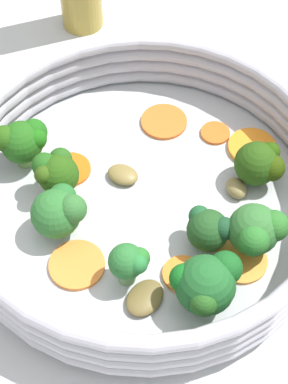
{
  "coord_description": "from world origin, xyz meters",
  "views": [
    {
      "loc": [
        0.27,
        -0.2,
        0.48
      ],
      "look_at": [
        0.0,
        0.0,
        0.03
      ],
      "focal_mm": 60.0,
      "sensor_mm": 36.0,
      "label": 1
    }
  ],
  "objects_px": {
    "carrot_slice_2": "(59,210)",
    "carrot_slice_3": "(252,147)",
    "skillet": "(144,206)",
    "mushroom_piece_2": "(145,298)",
    "carrot_slice_6": "(183,274)",
    "broccoli_floret_3": "(59,211)",
    "broccoli_floret_4": "(129,262)",
    "carrot_slice_0": "(70,169)",
    "mushroom_piece_1": "(236,188)",
    "broccoli_floret_1": "(209,229)",
    "carrot_slice_1": "(164,122)",
    "broccoli_floret_6": "(22,141)",
    "broccoli_floret_7": "(206,284)",
    "carrot_slice_4": "(77,265)",
    "broccoli_floret_2": "(258,230)",
    "broccoli_floret_5": "(56,172)",
    "broccoli_floret_0": "(260,164)",
    "mushroom_piece_3": "(205,221)",
    "carrot_slice_7": "(241,261)",
    "mushroom_piece_0": "(123,174)",
    "carrot_slice_5": "(215,133)"
  },
  "relations": [
    {
      "from": "broccoli_floret_0",
      "to": "broccoli_floret_6",
      "type": "xyz_separation_m",
      "value": [
        -0.14,
        -0.16,
        0.01
      ]
    },
    {
      "from": "carrot_slice_0",
      "to": "carrot_slice_3",
      "type": "distance_m",
      "value": 0.17
    },
    {
      "from": "broccoli_floret_4",
      "to": "broccoli_floret_1",
      "type": "bearing_deg",
      "value": 81.8
    },
    {
      "from": "carrot_slice_0",
      "to": "carrot_slice_1",
      "type": "distance_m",
      "value": 0.11
    },
    {
      "from": "mushroom_piece_1",
      "to": "broccoli_floret_2",
      "type": "bearing_deg",
      "value": -27.49
    },
    {
      "from": "carrot_slice_3",
      "to": "broccoli_floret_5",
      "type": "distance_m",
      "value": 0.19
    },
    {
      "from": "broccoli_floret_5",
      "to": "mushroom_piece_2",
      "type": "xyz_separation_m",
      "value": [
        0.13,
        -0.0,
        -0.02
      ]
    },
    {
      "from": "broccoli_floret_4",
      "to": "broccoli_floret_6",
      "type": "bearing_deg",
      "value": -177.58
    },
    {
      "from": "carrot_slice_6",
      "to": "mushroom_piece_0",
      "type": "height_order",
      "value": "mushroom_piece_0"
    },
    {
      "from": "broccoli_floret_2",
      "to": "mushroom_piece_3",
      "type": "xyz_separation_m",
      "value": [
        -0.05,
        -0.01,
        -0.03
      ]
    },
    {
      "from": "carrot_slice_4",
      "to": "mushroom_piece_1",
      "type": "xyz_separation_m",
      "value": [
        0.02,
        0.16,
        0.0
      ]
    },
    {
      "from": "carrot_slice_0",
      "to": "broccoli_floret_1",
      "type": "bearing_deg",
      "value": 21.11
    },
    {
      "from": "carrot_slice_0",
      "to": "mushroom_piece_1",
      "type": "relative_size",
      "value": 1.7
    },
    {
      "from": "broccoli_floret_6",
      "to": "carrot_slice_3",
      "type": "bearing_deg",
      "value": 58.32
    },
    {
      "from": "carrot_slice_2",
      "to": "carrot_slice_1",
      "type": "bearing_deg",
      "value": 102.54
    },
    {
      "from": "broccoli_floret_2",
      "to": "mushroom_piece_2",
      "type": "distance_m",
      "value": 0.11
    },
    {
      "from": "broccoli_floret_1",
      "to": "mushroom_piece_1",
      "type": "bearing_deg",
      "value": 116.3
    },
    {
      "from": "carrot_slice_3",
      "to": "carrot_slice_6",
      "type": "bearing_deg",
      "value": -63.15
    },
    {
      "from": "carrot_slice_6",
      "to": "broccoli_floret_3",
      "type": "relative_size",
      "value": 0.72
    },
    {
      "from": "carrot_slice_1",
      "to": "broccoli_floret_5",
      "type": "distance_m",
      "value": 0.13
    },
    {
      "from": "broccoli_floret_6",
      "to": "broccoli_floret_0",
      "type": "bearing_deg",
      "value": 48.41
    },
    {
      "from": "carrot_slice_3",
      "to": "mushroom_piece_3",
      "type": "xyz_separation_m",
      "value": [
        0.04,
        -0.09,
        0.0
      ]
    },
    {
      "from": "broccoli_floret_2",
      "to": "broccoli_floret_7",
      "type": "height_order",
      "value": "same"
    },
    {
      "from": "broccoli_floret_4",
      "to": "mushroom_piece_1",
      "type": "bearing_deg",
      "value": 97.54
    },
    {
      "from": "carrot_slice_6",
      "to": "carrot_slice_5",
      "type": "bearing_deg",
      "value": 130.84
    },
    {
      "from": "broccoli_floret_7",
      "to": "mushroom_piece_1",
      "type": "bearing_deg",
      "value": 126.26
    },
    {
      "from": "carrot_slice_2",
      "to": "broccoli_floret_4",
      "type": "bearing_deg",
      "value": 7.23
    },
    {
      "from": "carrot_slice_1",
      "to": "carrot_slice_2",
      "type": "distance_m",
      "value": 0.14
    },
    {
      "from": "skillet",
      "to": "carrot_slice_0",
      "type": "xyz_separation_m",
      "value": [
        -0.07,
        -0.04,
        0.01
      ]
    },
    {
      "from": "broccoli_floret_6",
      "to": "carrot_slice_4",
      "type": "bearing_deg",
      "value": -10.16
    },
    {
      "from": "carrot_slice_0",
      "to": "mushroom_piece_1",
      "type": "height_order",
      "value": "mushroom_piece_1"
    },
    {
      "from": "carrot_slice_5",
      "to": "mushroom_piece_2",
      "type": "relative_size",
      "value": 0.8
    },
    {
      "from": "broccoli_floret_2",
      "to": "carrot_slice_4",
      "type": "bearing_deg",
      "value": -120.52
    },
    {
      "from": "skillet",
      "to": "mushroom_piece_2",
      "type": "bearing_deg",
      "value": -35.36
    },
    {
      "from": "carrot_slice_3",
      "to": "carrot_slice_5",
      "type": "relative_size",
      "value": 1.61
    },
    {
      "from": "skillet",
      "to": "broccoli_floret_4",
      "type": "bearing_deg",
      "value": -44.14
    },
    {
      "from": "broccoli_floret_3",
      "to": "mushroom_piece_0",
      "type": "xyz_separation_m",
      "value": [
        -0.01,
        0.08,
        -0.02
      ]
    },
    {
      "from": "carrot_slice_2",
      "to": "carrot_slice_3",
      "type": "bearing_deg",
      "value": 76.39
    },
    {
      "from": "broccoli_floret_6",
      "to": "broccoli_floret_7",
      "type": "height_order",
      "value": "broccoli_floret_7"
    },
    {
      "from": "skillet",
      "to": "broccoli_floret_4",
      "type": "xyz_separation_m",
      "value": [
        0.06,
        -0.06,
        0.03
      ]
    },
    {
      "from": "carrot_slice_3",
      "to": "broccoli_floret_4",
      "type": "bearing_deg",
      "value": -74.95
    },
    {
      "from": "carrot_slice_4",
      "to": "carrot_slice_7",
      "type": "distance_m",
      "value": 0.14
    },
    {
      "from": "broccoli_floret_0",
      "to": "broccoli_floret_5",
      "type": "distance_m",
      "value": 0.18
    },
    {
      "from": "carrot_slice_3",
      "to": "broccoli_floret_1",
      "type": "relative_size",
      "value": 1.11
    },
    {
      "from": "broccoli_floret_3",
      "to": "carrot_slice_4",
      "type": "bearing_deg",
      "value": -13.46
    },
    {
      "from": "broccoli_floret_3",
      "to": "broccoli_floret_5",
      "type": "xyz_separation_m",
      "value": [
        -0.04,
        0.02,
        0.0
      ]
    },
    {
      "from": "broccoli_floret_2",
      "to": "skillet",
      "type": "bearing_deg",
      "value": -155.4
    },
    {
      "from": "skillet",
      "to": "mushroom_piece_3",
      "type": "xyz_separation_m",
      "value": [
        0.05,
        0.03,
        0.01
      ]
    },
    {
      "from": "carrot_slice_6",
      "to": "broccoli_floret_3",
      "type": "distance_m",
      "value": 0.12
    },
    {
      "from": "broccoli_floret_4",
      "to": "mushroom_piece_3",
      "type": "height_order",
      "value": "broccoli_floret_4"
    }
  ]
}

